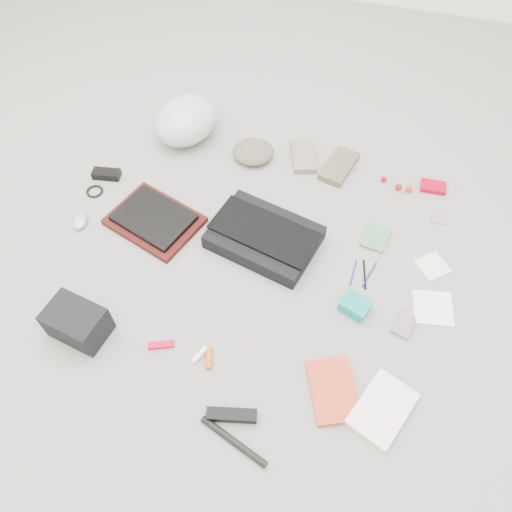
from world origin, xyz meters
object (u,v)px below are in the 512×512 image
(bike_helmet, at_px, (186,120))
(book_red, at_px, (333,391))
(accordion_wallet, at_px, (355,306))
(laptop, at_px, (154,217))
(camera_bag, at_px, (77,322))
(messenger_bag, at_px, (264,237))

(bike_helmet, xyz_separation_m, book_red, (0.88, -1.01, -0.08))
(accordion_wallet, bearing_deg, laptop, -170.96)
(camera_bag, bearing_deg, book_red, 11.84)
(bike_helmet, bearing_deg, camera_bag, -72.41)
(bike_helmet, bearing_deg, book_red, -31.20)
(camera_bag, height_order, book_red, camera_bag)
(messenger_bag, relative_size, bike_helmet, 1.28)
(laptop, height_order, book_red, laptop)
(bike_helmet, height_order, accordion_wallet, bike_helmet)
(camera_bag, distance_m, accordion_wallet, 0.96)
(messenger_bag, distance_m, bike_helmet, 0.71)
(messenger_bag, xyz_separation_m, camera_bag, (-0.51, -0.55, 0.03))
(laptop, distance_m, camera_bag, 0.52)
(laptop, xyz_separation_m, camera_bag, (-0.06, -0.52, 0.03))
(messenger_bag, distance_m, accordion_wallet, 0.44)
(laptop, bearing_deg, messenger_bag, 21.90)
(messenger_bag, distance_m, laptop, 0.45)
(bike_helmet, distance_m, accordion_wallet, 1.13)
(bike_helmet, height_order, book_red, bike_helmet)
(laptop, relative_size, camera_bag, 1.51)
(camera_bag, distance_m, book_red, 0.88)
(messenger_bag, height_order, camera_bag, camera_bag)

